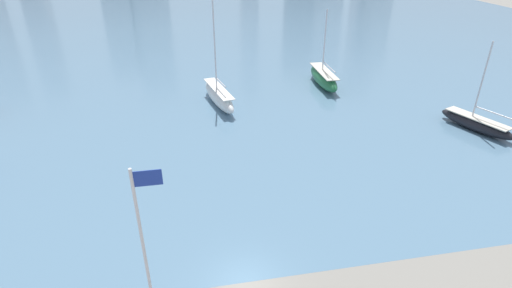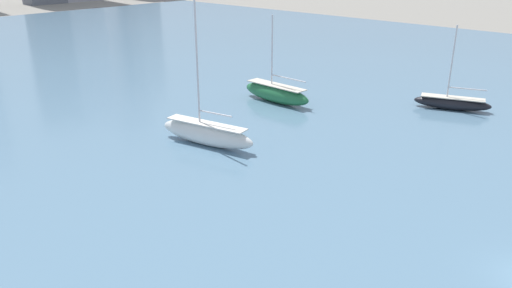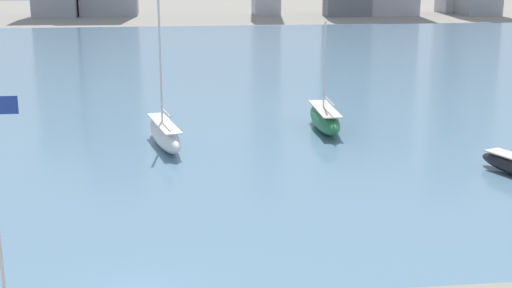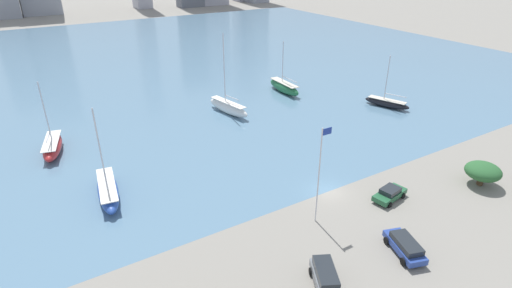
% 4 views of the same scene
% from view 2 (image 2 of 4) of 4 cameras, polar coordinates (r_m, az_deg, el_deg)
% --- Properties ---
extents(harbor_water, '(180.00, 140.00, 0.00)m').
position_cam_2_polar(harbor_water, '(80.89, -26.56, 6.97)').
color(harbor_water, slate).
rests_on(harbor_water, ground_plane).
extents(sailboat_green, '(2.38, 9.79, 10.13)m').
position_cam_2_polar(sailboat_green, '(59.46, 2.31, 5.84)').
color(sailboat_green, '#236B3D').
rests_on(sailboat_green, harbor_water).
extents(sailboat_white, '(3.73, 10.24, 13.88)m').
position_cam_2_polar(sailboat_white, '(46.39, -5.67, 1.25)').
color(sailboat_white, white).
rests_on(sailboat_white, harbor_water).
extents(sailboat_black, '(4.68, 8.44, 9.45)m').
position_cam_2_polar(sailboat_black, '(61.02, 21.49, 4.44)').
color(sailboat_black, black).
rests_on(sailboat_black, harbor_water).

